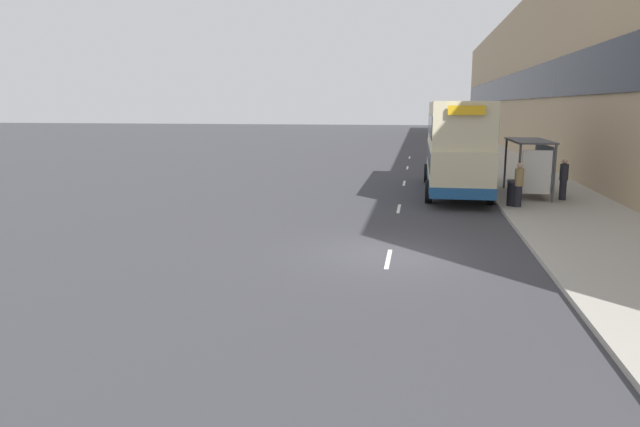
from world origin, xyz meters
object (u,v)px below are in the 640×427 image
object	(u,v)px
pedestrian_2	(519,184)
car_0	(454,152)
bus_shelter	(534,157)
double_decker_bus_near	(456,145)
litter_bin	(514,193)
pedestrian_at_shelter	(564,179)
pedestrian_3	(538,166)
pedestrian_1	(549,172)

from	to	relation	value
pedestrian_2	car_0	bearing A→B (deg)	94.80
bus_shelter	double_decker_bus_near	bearing A→B (deg)	156.11
bus_shelter	litter_bin	xyz separation A→B (m)	(-1.22, -2.80, -1.21)
pedestrian_at_shelter	pedestrian_3	bearing A→B (deg)	89.00
double_decker_bus_near	pedestrian_2	distance (m)	5.13
pedestrian_at_shelter	bus_shelter	bearing A→B (deg)	140.40
pedestrian_3	litter_bin	bearing A→B (deg)	-107.02
double_decker_bus_near	pedestrian_at_shelter	size ratio (longest dim) A/B	6.00
double_decker_bus_near	litter_bin	distance (m)	5.01
pedestrian_1	pedestrian_3	distance (m)	3.72
litter_bin	car_0	bearing A→B (deg)	94.39
pedestrian_3	car_0	bearing A→B (deg)	111.25
bus_shelter	pedestrian_at_shelter	size ratio (longest dim) A/B	2.37
pedestrian_1	pedestrian_3	world-z (taller)	pedestrian_1
bus_shelter	car_0	world-z (taller)	bus_shelter
litter_bin	pedestrian_3	bearing A→B (deg)	72.98
double_decker_bus_near	car_0	world-z (taller)	double_decker_bus_near
car_0	pedestrian_3	world-z (taller)	car_0
pedestrian_1	pedestrian_2	xyz separation A→B (m)	(-2.06, -4.38, -0.03)
bus_shelter	double_decker_bus_near	distance (m)	3.63
pedestrian_1	pedestrian_2	distance (m)	4.84
litter_bin	double_decker_bus_near	bearing A→B (deg)	115.94
double_decker_bus_near	pedestrian_3	xyz separation A→B (m)	(4.49, 3.64, -1.33)
bus_shelter	pedestrian_at_shelter	bearing A→B (deg)	-39.60
pedestrian_at_shelter	pedestrian_3	distance (m)	6.00
car_0	pedestrian_1	distance (m)	13.87
pedestrian_2	pedestrian_3	xyz separation A→B (m)	(2.28, 8.10, -0.09)
car_0	pedestrian_3	distance (m)	10.40
pedestrian_1	pedestrian_2	size ratio (longest dim) A/B	1.03
bus_shelter	car_0	size ratio (longest dim) A/B	0.97
bus_shelter	litter_bin	distance (m)	3.29
bus_shelter	pedestrian_at_shelter	distance (m)	1.64
car_0	pedestrian_2	xyz separation A→B (m)	(1.49, -17.79, 0.17)
double_decker_bus_near	pedestrian_3	distance (m)	5.93
pedestrian_at_shelter	litter_bin	distance (m)	3.02
pedestrian_3	litter_bin	world-z (taller)	pedestrian_3
bus_shelter	pedestrian_3	distance (m)	5.32
bus_shelter	car_0	distance (m)	15.05
car_0	pedestrian_at_shelter	xyz separation A→B (m)	(3.66, -15.69, 0.17)
pedestrian_at_shelter	pedestrian_1	size ratio (longest dim) A/B	0.98
pedestrian_2	double_decker_bus_near	bearing A→B (deg)	116.46
pedestrian_1	pedestrian_3	bearing A→B (deg)	86.69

